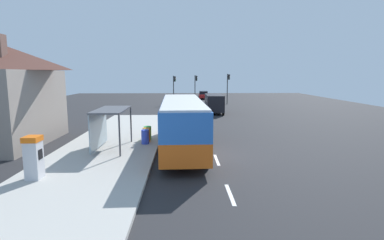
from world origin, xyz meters
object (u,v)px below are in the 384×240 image
at_px(recycling_bin_green, 148,133).
at_px(white_van, 214,102).
at_px(ticket_machine, 34,157).
at_px(traffic_light_median, 196,85).
at_px(recycling_bin_orange, 146,135).
at_px(bus_shelter, 107,118).
at_px(recycling_bin_blue, 145,137).
at_px(traffic_light_near_side, 228,84).
at_px(sedan_near, 203,95).
at_px(bus, 182,122).
at_px(traffic_light_far_side, 174,85).

bearing_deg(recycling_bin_green, white_van, 68.26).
distance_m(ticket_machine, traffic_light_median, 37.84).
height_order(recycling_bin_orange, bus_shelter, bus_shelter).
bearing_deg(recycling_bin_blue, recycling_bin_green, 90.00).
relative_size(ticket_machine, recycling_bin_green, 2.04).
distance_m(white_van, traffic_light_near_side, 11.59).
xyz_separation_m(sedan_near, traffic_light_near_side, (3.20, -10.93, 2.44)).
height_order(recycling_bin_blue, recycling_bin_green, same).
xyz_separation_m(white_van, recycling_bin_orange, (-6.40, -16.75, -0.69)).
xyz_separation_m(bus, white_van, (3.91, 18.55, -0.50)).
distance_m(ticket_machine, recycling_bin_green, 9.16).
distance_m(traffic_light_near_side, traffic_light_median, 5.34).
height_order(recycling_bin_orange, traffic_light_near_side, traffic_light_near_side).
distance_m(sedan_near, recycling_bin_blue, 39.86).
height_order(recycling_bin_blue, traffic_light_near_side, traffic_light_near_side).
relative_size(sedan_near, traffic_light_far_side, 0.98).
relative_size(recycling_bin_orange, traffic_light_near_side, 0.20).
height_order(traffic_light_median, bus_shelter, traffic_light_median).
bearing_deg(traffic_light_far_side, bus, -87.39).
bearing_deg(white_van, traffic_light_far_side, 114.26).
xyz_separation_m(bus, recycling_bin_blue, (-2.49, 1.10, -1.19)).
height_order(sedan_near, traffic_light_median, traffic_light_median).
xyz_separation_m(sedan_near, bus_shelter, (-8.71, -40.53, 1.31)).
xyz_separation_m(recycling_bin_orange, recycling_bin_green, (0.00, 0.70, 0.00)).
height_order(sedan_near, recycling_bin_blue, sedan_near).
xyz_separation_m(recycling_bin_orange, traffic_light_median, (4.60, 29.30, 2.45)).
relative_size(sedan_near, traffic_light_median, 0.96).
relative_size(recycling_bin_orange, bus_shelter, 0.24).
bearing_deg(ticket_machine, recycling_bin_orange, 61.23).
xyz_separation_m(white_van, sedan_near, (0.10, 21.88, -0.55)).
relative_size(white_van, traffic_light_far_side, 1.15).
bearing_deg(sedan_near, recycling_bin_green, -99.73).
height_order(ticket_machine, traffic_light_near_side, traffic_light_near_side).
height_order(bus, recycling_bin_orange, bus).
bearing_deg(bus, traffic_light_far_side, 92.61).
bearing_deg(white_van, sedan_near, 89.73).
relative_size(white_van, bus_shelter, 1.30).
xyz_separation_m(bus, traffic_light_near_side, (7.21, 29.50, 1.39)).
bearing_deg(bus_shelter, traffic_light_near_side, 68.08).
xyz_separation_m(recycling_bin_green, traffic_light_median, (4.60, 28.60, 2.45)).
height_order(white_van, recycling_bin_blue, white_van).
bearing_deg(traffic_light_near_side, recycling_bin_green, -109.76).
bearing_deg(sedan_near, bus_shelter, -102.14).
relative_size(recycling_bin_blue, recycling_bin_green, 1.00).
bearing_deg(recycling_bin_blue, traffic_light_near_side, 71.14).
height_order(bus, ticket_machine, bus).
bearing_deg(bus, traffic_light_median, 86.11).
relative_size(white_van, recycling_bin_blue, 5.48).
bearing_deg(sedan_near, white_van, -90.27).
bearing_deg(traffic_light_near_side, recycling_bin_orange, -109.30).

